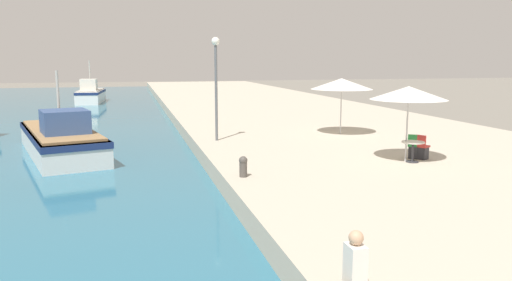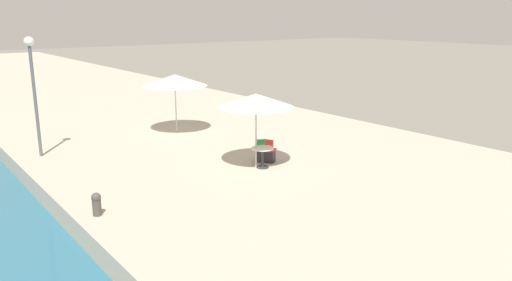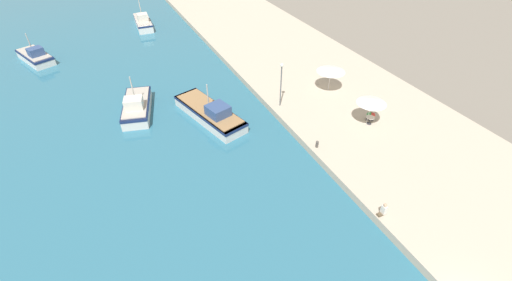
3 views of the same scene
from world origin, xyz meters
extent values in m
cube|color=#BCB29E|center=(8.00, 37.00, 0.35)|extent=(16.00, 90.00, 0.70)
cube|color=silver|center=(-5.82, 24.61, 0.58)|extent=(4.79, 9.01, 1.08)
cube|color=navy|center=(-5.82, 24.61, 0.99)|extent=(4.86, 9.11, 0.25)
cube|color=#99754C|center=(-5.82, 24.61, 1.17)|extent=(4.40, 8.29, 0.10)
cube|color=#334C7F|center=(-5.42, 23.15, 1.70)|extent=(2.26, 2.31, 0.97)
cylinder|color=#B7B2A8|center=(-5.82, 24.61, 2.51)|extent=(0.12, 0.12, 2.59)
cube|color=white|center=(-6.45, 52.86, 0.64)|extent=(2.53, 6.67, 1.19)
cube|color=navy|center=(-6.45, 52.86, 1.11)|extent=(2.58, 6.74, 0.25)
cube|color=#ADA89E|center=(-6.45, 52.86, 1.28)|extent=(2.33, 6.14, 0.10)
cube|color=silver|center=(-6.52, 51.72, 1.87)|extent=(1.56, 1.54, 1.07)
cylinder|color=#B7B2A8|center=(-6.45, 52.86, 2.76)|extent=(0.12, 0.12, 2.86)
cylinder|color=#B7B7B7|center=(6.73, 16.48, 1.88)|extent=(0.06, 0.06, 2.36)
cone|color=white|center=(6.73, 16.48, 3.14)|extent=(2.67, 2.67, 0.47)
cylinder|color=#B7B7B7|center=(7.16, 23.17, 1.86)|extent=(0.06, 0.06, 2.33)
cone|color=white|center=(7.16, 23.17, 3.14)|extent=(2.97, 2.97, 0.52)
cylinder|color=#333338|center=(6.90, 16.32, 0.72)|extent=(0.44, 0.44, 0.04)
cylinder|color=#333338|center=(6.90, 16.32, 1.05)|extent=(0.08, 0.08, 0.70)
cylinder|color=beige|center=(6.90, 16.32, 1.42)|extent=(0.80, 0.80, 0.04)
cube|color=#2D2D33|center=(7.55, 16.70, 0.92)|extent=(0.47, 0.47, 0.45)
cube|color=red|center=(7.55, 16.70, 1.18)|extent=(0.55, 0.55, 0.06)
cube|color=red|center=(7.38, 16.60, 1.41)|extent=(0.26, 0.37, 0.40)
cube|color=#2D2D33|center=(7.32, 16.94, 0.92)|extent=(0.47, 0.47, 0.45)
cube|color=#2D8E42|center=(7.32, 16.94, 1.18)|extent=(0.55, 0.55, 0.06)
cube|color=#2D8E42|center=(7.21, 16.78, 1.41)|extent=(0.37, 0.27, 0.40)
cube|color=silver|center=(0.54, 7.55, 1.18)|extent=(0.26, 0.36, 0.65)
sphere|color=tan|center=(0.54, 7.55, 1.62)|extent=(0.23, 0.23, 0.23)
cylinder|color=#4C4742|center=(0.60, 15.60, 0.92)|extent=(0.24, 0.24, 0.45)
sphere|color=#4C4742|center=(0.60, 15.60, 1.22)|extent=(0.26, 0.26, 0.26)
cylinder|color=#565B60|center=(1.00, 22.76, 2.80)|extent=(0.12, 0.12, 4.20)
sphere|color=white|center=(1.00, 22.76, 5.08)|extent=(0.36, 0.36, 0.36)
camera|label=1|loc=(-2.72, 0.89, 4.31)|focal=35.00mm
camera|label=2|loc=(-3.67, 2.85, 6.02)|focal=35.00mm
camera|label=3|loc=(-13.95, -2.35, 19.21)|focal=24.00mm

